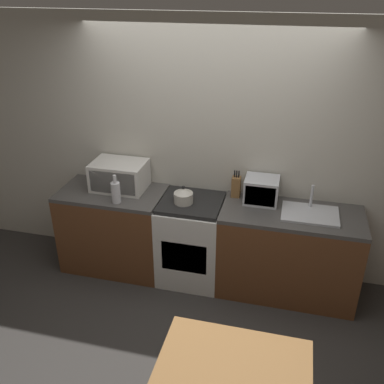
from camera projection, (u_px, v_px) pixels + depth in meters
ground_plane at (187, 321)px, 3.98m from camera, size 16.00×16.00×0.00m
wall_back at (212, 152)px, 4.28m from camera, size 10.00×0.06×2.60m
counter_left_run at (115, 229)px, 4.58m from camera, size 1.07×0.62×0.90m
counter_right_run at (288, 253)px, 4.19m from camera, size 1.32×0.62×0.90m
stove_range at (191, 240)px, 4.40m from camera, size 0.63×0.62×0.90m
kettle at (183, 196)px, 4.13m from camera, size 0.19×0.19×0.18m
microwave at (119, 175)px, 4.38m from camera, size 0.54×0.38×0.29m
bottle at (116, 192)px, 4.12m from camera, size 0.09×0.09×0.29m
knife_block at (236, 186)px, 4.23m from camera, size 0.09×0.09×0.28m
toaster_oven at (261, 190)px, 4.12m from camera, size 0.32×0.28×0.25m
sink_basin at (310, 213)px, 3.95m from camera, size 0.52×0.38×0.24m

